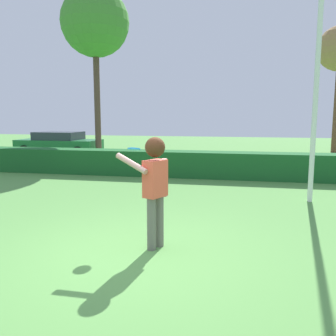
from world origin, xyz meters
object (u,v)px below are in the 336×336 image
person (155,179)px  oak_tree (95,23)px  lamppost (319,44)px  parked_car_green (59,143)px  frisbee (134,149)px

person → oak_tree: oak_tree is taller
lamppost → parked_car_green: bearing=144.4°
frisbee → oak_tree: (-4.94, 10.35, 4.78)m
frisbee → parked_car_green: frisbee is taller
lamppost → parked_car_green: 13.68m
person → parked_car_green: person is taller
lamppost → oak_tree: bearing=139.4°
frisbee → oak_tree: size_ratio=0.03×
oak_tree → frisbee: bearing=-64.5°
lamppost → parked_car_green: lamppost is taller
person → parked_car_green: (-7.84, 11.56, -0.43)m
oak_tree → parked_car_green: bearing=168.2°
person → frisbee: (-0.55, 0.72, 0.40)m
parked_car_green → oak_tree: (2.35, -0.49, 5.61)m
frisbee → parked_car_green: (-7.29, 10.84, -0.83)m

